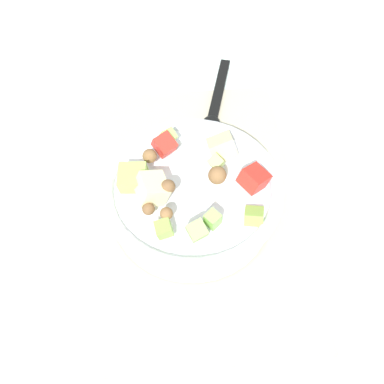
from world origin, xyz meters
TOP-DOWN VIEW (x-y plane):
  - ground_plane at (0.00, 0.00)m, footprint 2.40×2.40m
  - placemat at (0.00, 0.00)m, footprint 0.51×0.36m
  - salad_bowl at (0.01, 0.01)m, footprint 0.27×0.27m
  - serving_spoon at (-0.19, 0.07)m, footprint 0.21×0.08m

SIDE VIEW (x-z plane):
  - ground_plane at x=0.00m, z-range 0.00..0.00m
  - placemat at x=0.00m, z-range 0.00..0.01m
  - serving_spoon at x=-0.19m, z-range 0.00..0.02m
  - salad_bowl at x=0.01m, z-range -0.01..0.11m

